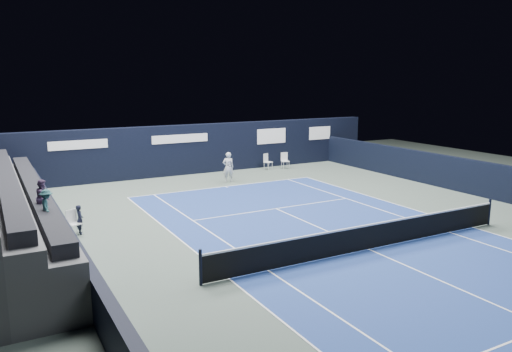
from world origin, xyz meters
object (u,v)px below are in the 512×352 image
Objects in this scene: tennis_net at (370,236)px; tennis_player at (228,167)px; folding_chair_back_a at (267,160)px; line_judge_chair at (73,221)px; folding_chair_back_b at (285,159)px.

tennis_player reaches higher than tennis_net.
tennis_player is (-4.05, -2.50, 0.29)m from folding_chair_back_a.
tennis_net is at bearing -60.59° from line_judge_chair.
folding_chair_back_b is 5.73m from tennis_player.
line_judge_chair is (-13.61, -8.68, -0.03)m from folding_chair_back_a.
tennis_player is at bearing -169.94° from folding_chair_back_a.
folding_chair_back_b reaches higher than line_judge_chair.
folding_chair_back_a is 16.14m from line_judge_chair.
folding_chair_back_b reaches higher than folding_chair_back_a.
tennis_net is at bearing -93.09° from tennis_player.
tennis_player is (0.70, 12.96, 0.37)m from tennis_net.
folding_chair_back_a is at bearing 31.71° from tennis_player.
folding_chair_back_b is at bearing -33.87° from folding_chair_back_a.
folding_chair_back_a is 0.98× the size of folding_chair_back_b.
folding_chair_back_b is at bearing 68.57° from tennis_net.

